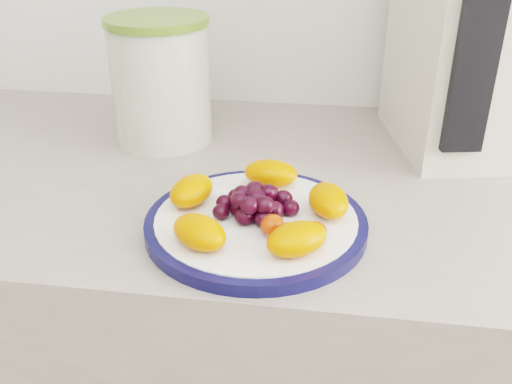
# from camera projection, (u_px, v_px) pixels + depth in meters

# --- Properties ---
(plate_rim) EXTENTS (0.26, 0.26, 0.01)m
(plate_rim) POSITION_uv_depth(u_px,v_px,m) (256.00, 224.00, 0.67)
(plate_rim) COLOR #0C0E3C
(plate_rim) RESTS_ON counter
(plate_face) EXTENTS (0.24, 0.24, 0.02)m
(plate_face) POSITION_uv_depth(u_px,v_px,m) (256.00, 223.00, 0.67)
(plate_face) COLOR white
(plate_face) RESTS_ON counter
(canister) EXTENTS (0.20, 0.20, 0.18)m
(canister) POSITION_uv_depth(u_px,v_px,m) (161.00, 85.00, 0.88)
(canister) COLOR #3F570D
(canister) RESTS_ON counter
(canister_lid) EXTENTS (0.21, 0.21, 0.01)m
(canister_lid) POSITION_uv_depth(u_px,v_px,m) (156.00, 21.00, 0.84)
(canister_lid) COLOR #59762A
(canister_lid) RESTS_ON canister
(appliance_body) EXTENTS (0.23, 0.28, 0.32)m
(appliance_body) POSITION_uv_depth(u_px,v_px,m) (470.00, 43.00, 0.84)
(appliance_body) COLOR beige
(appliance_body) RESTS_ON counter
(appliance_panel) EXTENTS (0.06, 0.03, 0.24)m
(appliance_panel) POSITION_uv_depth(u_px,v_px,m) (475.00, 64.00, 0.72)
(appliance_panel) COLOR black
(appliance_panel) RESTS_ON appliance_body
(fruit_plate) EXTENTS (0.23, 0.22, 0.04)m
(fruit_plate) POSITION_uv_depth(u_px,v_px,m) (260.00, 207.00, 0.66)
(fruit_plate) COLOR #E85800
(fruit_plate) RESTS_ON plate_face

